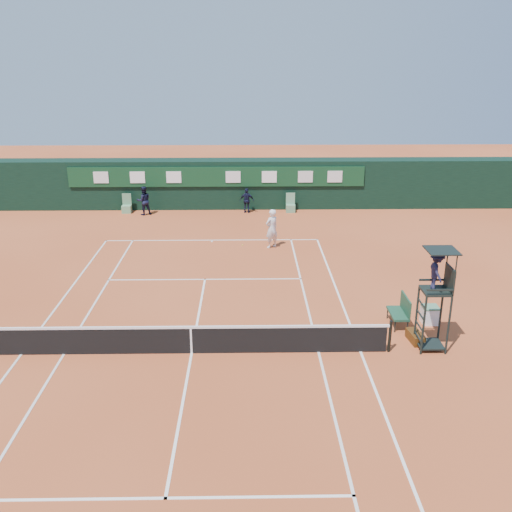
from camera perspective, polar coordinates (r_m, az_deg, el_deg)
The scene contains 14 objects.
ground at distance 18.81m, azimuth -6.45°, elevation -9.63°, with size 90.00×90.00×0.00m, color #C4582E.
court_lines at distance 18.81m, azimuth -6.45°, elevation -9.61°, with size 11.05×23.85×0.01m.
tennis_net at distance 18.57m, azimuth -6.51°, elevation -8.26°, with size 12.90×0.10×1.10m.
back_wall at distance 35.96m, azimuth -3.87°, elevation 7.24°, with size 40.00×1.65×3.00m.
linesman_chair_left at distance 35.72m, azimuth -12.79°, elevation 4.75°, with size 0.55×0.50×1.15m.
linesman_chair_right at distance 35.07m, azimuth 3.47°, elevation 4.93°, with size 0.55×0.50×1.15m.
umpire_chair at distance 18.83m, azimuth 17.62°, elevation -2.17°, with size 0.96×0.95×3.42m.
player_bench at distance 20.89m, azimuth 14.32°, elevation -5.23°, with size 0.56×1.20×1.10m.
tennis_bag at distance 20.06m, azimuth 15.64°, elevation -7.81°, with size 0.38×0.87×0.33m, color black.
cooler at distance 21.44m, azimuth 16.98°, elevation -5.63°, with size 0.57×0.57×0.65m.
tennis_ball at distance 28.81m, azimuth -1.35°, elevation 1.11°, with size 0.06×0.06×0.06m, color yellow.
player at distance 28.24m, azimuth 1.58°, elevation 2.76°, with size 0.72×0.47×1.97m, color silver.
ball_kid_left at distance 34.89m, azimuth -11.15°, elevation 5.45°, with size 0.84×0.66×1.74m, color black.
ball_kid_right at distance 34.74m, azimuth -0.91°, elevation 5.56°, with size 0.88×0.37×1.50m, color black.
Camera 1 is at (1.80, -16.35, 9.12)m, focal length 40.00 mm.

